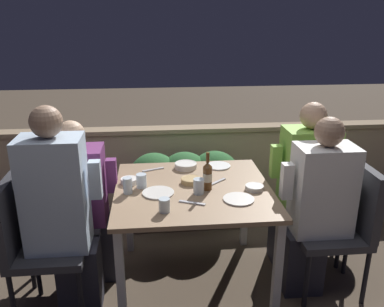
# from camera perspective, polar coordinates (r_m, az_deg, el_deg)

# --- Properties ---
(ground_plane) EXTENTS (16.00, 16.00, 0.00)m
(ground_plane) POSITION_cam_1_polar(r_m,az_deg,el_deg) (3.13, 0.14, -17.36)
(ground_plane) COLOR brown
(parapet_wall) EXTENTS (9.00, 0.18, 0.79)m
(parapet_wall) POSITION_cam_1_polar(r_m,az_deg,el_deg) (4.14, -1.72, -1.49)
(parapet_wall) COLOR tan
(parapet_wall) RESTS_ON ground_plane
(dining_table) EXTENTS (1.05, 1.01, 0.74)m
(dining_table) POSITION_cam_1_polar(r_m,az_deg,el_deg) (2.79, 0.15, -6.41)
(dining_table) COLOR #937556
(dining_table) RESTS_ON ground_plane
(planter_hedge) EXTENTS (1.00, 0.47, 0.69)m
(planter_hedge) POSITION_cam_1_polar(r_m,az_deg,el_deg) (3.70, -1.02, -4.40)
(planter_hedge) COLOR brown
(planter_hedge) RESTS_ON ground_plane
(chair_left_near) EXTENTS (0.47, 0.46, 0.92)m
(chair_left_near) POSITION_cam_1_polar(r_m,az_deg,el_deg) (2.79, -21.65, -10.57)
(chair_left_near) COLOR #333338
(chair_left_near) RESTS_ON ground_plane
(person_blue_shirt) EXTENTS (0.48, 0.26, 1.37)m
(person_blue_shirt) POSITION_cam_1_polar(r_m,az_deg,el_deg) (2.67, -17.79, -7.88)
(person_blue_shirt) COLOR #282833
(person_blue_shirt) RESTS_ON ground_plane
(chair_left_far) EXTENTS (0.47, 0.46, 0.92)m
(chair_left_far) POSITION_cam_1_polar(r_m,az_deg,el_deg) (3.05, -18.92, -7.57)
(chair_left_far) COLOR #333338
(chair_left_far) RESTS_ON ground_plane
(person_purple_stripe) EXTENTS (0.48, 0.26, 1.19)m
(person_purple_stripe) POSITION_cam_1_polar(r_m,az_deg,el_deg) (2.98, -15.09, -6.63)
(person_purple_stripe) COLOR #282833
(person_purple_stripe) RESTS_ON ground_plane
(chair_right_near) EXTENTS (0.47, 0.46, 0.92)m
(chair_right_near) POSITION_cam_1_polar(r_m,az_deg,el_deg) (2.98, 20.58, -8.40)
(chair_right_near) COLOR #333338
(chair_right_near) RESTS_ON ground_plane
(person_white_polo) EXTENTS (0.48, 0.26, 1.25)m
(person_white_polo) POSITION_cam_1_polar(r_m,az_deg,el_deg) (2.86, 17.01, -7.25)
(person_white_polo) COLOR #282833
(person_white_polo) RESTS_ON ground_plane
(chair_right_far) EXTENTS (0.47, 0.46, 0.92)m
(chair_right_far) POSITION_cam_1_polar(r_m,az_deg,el_deg) (3.26, 18.49, -5.74)
(chair_right_far) COLOR #333338
(chair_right_far) RESTS_ON ground_plane
(person_green_blouse) EXTENTS (0.47, 0.26, 1.27)m
(person_green_blouse) POSITION_cam_1_polar(r_m,az_deg,el_deg) (3.14, 15.21, -4.38)
(person_green_blouse) COLOR #282833
(person_green_blouse) RESTS_ON ground_plane
(beer_bottle) EXTENTS (0.06, 0.06, 0.26)m
(beer_bottle) POSITION_cam_1_polar(r_m,az_deg,el_deg) (2.69, 2.19, -3.12)
(beer_bottle) COLOR brown
(beer_bottle) RESTS_ON dining_table
(plate_0) EXTENTS (0.20, 0.20, 0.01)m
(plate_0) POSITION_cam_1_polar(r_m,az_deg,el_deg) (2.60, 6.57, -6.38)
(plate_0) COLOR silver
(plate_0) RESTS_ON dining_table
(plate_1) EXTENTS (0.21, 0.21, 0.01)m
(plate_1) POSITION_cam_1_polar(r_m,az_deg,el_deg) (2.68, -4.76, -5.50)
(plate_1) COLOR silver
(plate_1) RESTS_ON dining_table
(plate_2) EXTENTS (0.18, 0.18, 0.01)m
(plate_2) POSITION_cam_1_polar(r_m,az_deg,el_deg) (3.13, 3.74, -1.73)
(plate_2) COLOR white
(plate_2) RESTS_ON dining_table
(bowl_0) EXTENTS (0.14, 0.14, 0.04)m
(bowl_0) POSITION_cam_1_polar(r_m,az_deg,el_deg) (2.82, -0.16, -3.75)
(bowl_0) COLOR tan
(bowl_0) RESTS_ON dining_table
(bowl_1) EXTENTS (0.17, 0.17, 0.04)m
(bowl_1) POSITION_cam_1_polar(r_m,az_deg,el_deg) (3.08, -0.89, -1.64)
(bowl_1) COLOR silver
(bowl_1) RESTS_ON dining_table
(bowl_2) EXTENTS (0.12, 0.12, 0.04)m
(bowl_2) POSITION_cam_1_polar(r_m,az_deg,el_deg) (2.85, -8.81, -3.75)
(bowl_2) COLOR silver
(bowl_2) RESTS_ON dining_table
(bowl_3) EXTENTS (0.12, 0.12, 0.03)m
(bowl_3) POSITION_cam_1_polar(r_m,az_deg,el_deg) (2.75, 8.76, -4.70)
(bowl_3) COLOR beige
(bowl_3) RESTS_ON dining_table
(glass_cup_0) EXTENTS (0.06, 0.06, 0.11)m
(glass_cup_0) POSITION_cam_1_polar(r_m,az_deg,el_deg) (2.69, -9.03, -4.46)
(glass_cup_0) COLOR silver
(glass_cup_0) RESTS_ON dining_table
(glass_cup_1) EXTENTS (0.07, 0.07, 0.10)m
(glass_cup_1) POSITION_cam_1_polar(r_m,az_deg,el_deg) (2.76, -7.11, -3.83)
(glass_cup_1) COLOR silver
(glass_cup_1) RESTS_ON dining_table
(glass_cup_2) EXTENTS (0.07, 0.07, 0.10)m
(glass_cup_2) POSITION_cam_1_polar(r_m,az_deg,el_deg) (2.65, 0.94, -4.62)
(glass_cup_2) COLOR silver
(glass_cup_2) RESTS_ON dining_table
(glass_cup_3) EXTENTS (0.07, 0.07, 0.08)m
(glass_cup_3) POSITION_cam_1_polar(r_m,az_deg,el_deg) (2.43, -3.89, -7.25)
(glass_cup_3) COLOR silver
(glass_cup_3) RESTS_ON dining_table
(fork_0) EXTENTS (0.14, 0.13, 0.01)m
(fork_0) POSITION_cam_1_polar(r_m,az_deg,el_deg) (2.84, 3.53, -4.02)
(fork_0) COLOR silver
(fork_0) RESTS_ON dining_table
(fork_1) EXTENTS (0.17, 0.08, 0.01)m
(fork_1) POSITION_cam_1_polar(r_m,az_deg,el_deg) (3.07, -5.49, -2.25)
(fork_1) COLOR silver
(fork_1) RESTS_ON dining_table
(fork_2) EXTENTS (0.16, 0.09, 0.01)m
(fork_2) POSITION_cam_1_polar(r_m,az_deg,el_deg) (2.54, 0.02, -6.93)
(fork_2) COLOR silver
(fork_2) RESTS_ON dining_table
(potted_plant) EXTENTS (0.36, 0.36, 0.80)m
(potted_plant) POSITION_cam_1_polar(r_m,az_deg,el_deg) (3.81, 20.16, -3.15)
(potted_plant) COLOR #9E5638
(potted_plant) RESTS_ON ground_plane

